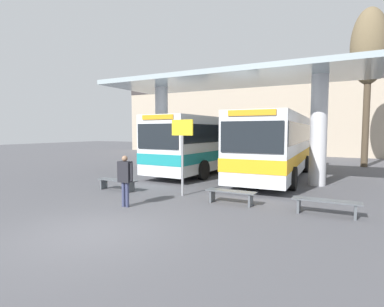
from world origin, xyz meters
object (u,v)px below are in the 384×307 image
at_px(transit_bus_center_bay, 276,143).
at_px(transit_bus_left_bay, 211,142).
at_px(waiting_bench_far_platform, 231,194).
at_px(info_sign_platform, 182,142).
at_px(waiting_bench_mid_platform, 117,182).
at_px(pedestrian_waiting, 125,176).
at_px(waiting_bench_near_pillar, 326,204).
at_px(poplar_tree_behind_left, 369,49).
at_px(parked_car_street, 193,145).

bearing_deg(transit_bus_center_bay, transit_bus_left_bay, -16.80).
distance_m(transit_bus_center_bay, waiting_bench_far_platform, 6.79).
xyz_separation_m(transit_bus_left_bay, info_sign_platform, (2.05, -7.33, 0.26)).
xyz_separation_m(waiting_bench_mid_platform, pedestrian_waiting, (2.10, -1.96, 0.68)).
bearing_deg(waiting_bench_mid_platform, transit_bus_left_bay, 83.56).
height_order(waiting_bench_near_pillar, info_sign_platform, info_sign_platform).
height_order(waiting_bench_mid_platform, waiting_bench_far_platform, same).
distance_m(waiting_bench_near_pillar, poplar_tree_behind_left, 16.31).
xyz_separation_m(pedestrian_waiting, poplar_tree_behind_left, (7.45, 16.29, 6.96)).
bearing_deg(poplar_tree_behind_left, parked_car_street, 166.37).
distance_m(transit_bus_left_bay, poplar_tree_behind_left, 12.52).
height_order(transit_bus_center_bay, waiting_bench_mid_platform, transit_bus_center_bay).
distance_m(waiting_bench_mid_platform, poplar_tree_behind_left, 18.84).
distance_m(waiting_bench_far_platform, pedestrian_waiting, 3.60).
relative_size(transit_bus_center_bay, pedestrian_waiting, 6.26).
relative_size(transit_bus_center_bay, waiting_bench_near_pillar, 5.55).
bearing_deg(waiting_bench_mid_platform, pedestrian_waiting, -42.94).
bearing_deg(waiting_bench_far_platform, poplar_tree_behind_left, 72.55).
relative_size(transit_bus_left_bay, transit_bus_center_bay, 1.08).
relative_size(transit_bus_center_bay, poplar_tree_behind_left, 0.98).
height_order(transit_bus_center_bay, info_sign_platform, transit_bus_center_bay).
bearing_deg(waiting_bench_far_platform, pedestrian_waiting, -146.37).
bearing_deg(transit_bus_center_bay, poplar_tree_behind_left, -122.03).
relative_size(waiting_bench_near_pillar, info_sign_platform, 0.65).
height_order(waiting_bench_mid_platform, parked_car_street, parked_car_street).
bearing_deg(info_sign_platform, waiting_bench_mid_platform, -172.03).
xyz_separation_m(waiting_bench_far_platform, info_sign_platform, (-2.12, 0.41, 1.74)).
bearing_deg(waiting_bench_near_pillar, parked_car_street, 127.46).
distance_m(info_sign_platform, pedestrian_waiting, 2.72).
distance_m(waiting_bench_near_pillar, parked_car_street, 22.76).
xyz_separation_m(transit_bus_left_bay, transit_bus_center_bay, (4.24, -1.11, 0.02)).
relative_size(waiting_bench_near_pillar, waiting_bench_far_platform, 1.10).
relative_size(info_sign_platform, pedestrian_waiting, 1.73).
bearing_deg(waiting_bench_near_pillar, waiting_bench_far_platform, 180.00).
relative_size(waiting_bench_far_platform, poplar_tree_behind_left, 0.16).
xyz_separation_m(transit_bus_left_bay, parked_car_street, (-6.69, 10.32, -0.81)).
height_order(waiting_bench_near_pillar, waiting_bench_far_platform, same).
height_order(transit_bus_left_bay, transit_bus_center_bay, transit_bus_center_bay).
xyz_separation_m(pedestrian_waiting, parked_car_street, (-7.92, 20.02, -0.02)).
distance_m(transit_bus_left_bay, waiting_bench_mid_platform, 7.93).
height_order(waiting_bench_near_pillar, waiting_bench_mid_platform, same).
distance_m(transit_bus_center_bay, poplar_tree_behind_left, 10.81).
xyz_separation_m(waiting_bench_mid_platform, waiting_bench_far_platform, (5.05, 0.00, -0.00)).
height_order(waiting_bench_near_pillar, poplar_tree_behind_left, poplar_tree_behind_left).
bearing_deg(pedestrian_waiting, transit_bus_center_bay, 69.74).
distance_m(pedestrian_waiting, parked_car_street, 21.53).
height_order(info_sign_platform, pedestrian_waiting, info_sign_platform).
xyz_separation_m(transit_bus_center_bay, poplar_tree_behind_left, (4.44, 7.70, 6.15)).
relative_size(waiting_bench_near_pillar, pedestrian_waiting, 1.13).
height_order(transit_bus_center_bay, poplar_tree_behind_left, poplar_tree_behind_left).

